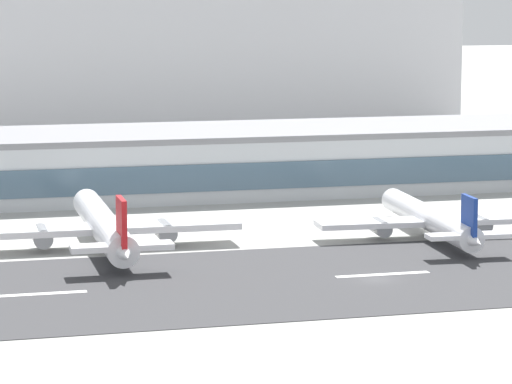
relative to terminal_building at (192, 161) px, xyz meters
The scene contains 8 objects.
ground_plane 75.97m from the terminal_building, 84.93° to the right, with size 1400.00×1400.00×0.00m, color #A8A8A3.
runway_strip 73.50m from the terminal_building, 84.76° to the right, with size 800.00×39.10×0.08m, color #38383A.
runway_centreline_dash_3 80.65m from the terminal_building, 114.89° to the right, with size 12.00×1.20×0.01m, color white.
runway_centreline_dash_4 73.67m from the terminal_building, 83.44° to the right, with size 12.00×1.20×0.01m, color white.
terminal_building is the anchor object (origin of this frame).
distant_hotel_block 103.26m from the terminal_building, 76.84° to the left, with size 126.50×33.38×41.55m, color #BCBCC1.
airliner_red_tail_gate_1 53.07m from the terminal_building, 114.77° to the right, with size 37.14×45.74×9.55m.
airliner_navy_tail_gate_2 57.08m from the terminal_building, 65.65° to the right, with size 33.03×39.54×8.25m.
Camera 1 is at (-52.71, -144.02, 33.73)m, focal length 91.06 mm.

